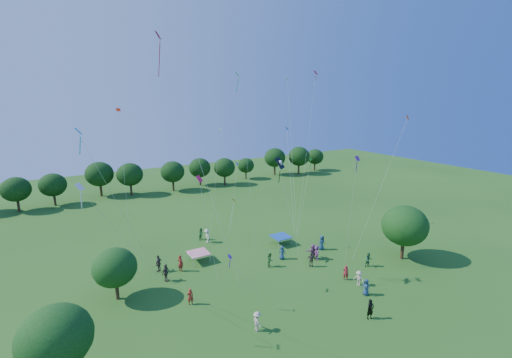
% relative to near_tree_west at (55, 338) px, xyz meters
% --- Properties ---
extents(near_tree_west, '(4.37, 4.37, 5.95)m').
position_rel_near_tree_west_xyz_m(near_tree_west, '(0.00, 0.00, 0.00)').
color(near_tree_west, '#422B19').
rests_on(near_tree_west, ground).
extents(near_tree_north, '(3.94, 3.94, 4.96)m').
position_rel_near_tree_west_xyz_m(near_tree_north, '(4.74, 9.31, -0.79)').
color(near_tree_north, '#422B19').
rests_on(near_tree_north, ground).
extents(near_tree_east, '(5.10, 5.10, 6.38)m').
position_rel_near_tree_west_xyz_m(near_tree_east, '(34.62, 1.23, 0.10)').
color(near_tree_east, '#422B19').
rests_on(near_tree_east, ground).
extents(treeline, '(88.01, 8.77, 6.77)m').
position_rel_near_tree_west_xyz_m(treeline, '(15.07, 45.86, 0.12)').
color(treeline, '#422B19').
rests_on(treeline, ground).
extents(tent_red_stripe, '(2.20, 2.20, 1.10)m').
position_rel_near_tree_west_xyz_m(tent_red_stripe, '(14.00, 12.60, -2.93)').
color(tent_red_stripe, red).
rests_on(tent_red_stripe, ground).
extents(tent_blue, '(2.20, 2.20, 1.10)m').
position_rel_near_tree_west_xyz_m(tent_blue, '(24.81, 11.76, -2.93)').
color(tent_blue, '#1846A1').
rests_on(tent_blue, ground).
extents(man_in_black, '(0.73, 0.53, 1.78)m').
position_rel_near_tree_west_xyz_m(man_in_black, '(22.58, -4.69, -3.08)').
color(man_in_black, black).
rests_on(man_in_black, ground).
extents(crowd_person_0, '(0.84, 0.91, 1.64)m').
position_rel_near_tree_west_xyz_m(crowd_person_0, '(22.54, 8.22, -3.15)').
color(crowd_person_0, navy).
rests_on(crowd_person_0, ground).
extents(crowd_person_1, '(0.70, 0.70, 1.61)m').
position_rel_near_tree_west_xyz_m(crowd_person_1, '(25.49, 1.06, -3.17)').
color(crowd_person_1, maroon).
rests_on(crowd_person_1, ground).
extents(crowd_person_2, '(0.89, 0.64, 1.63)m').
position_rel_near_tree_west_xyz_m(crowd_person_2, '(29.72, 1.82, -3.15)').
color(crowd_person_2, '#255633').
rests_on(crowd_person_2, ground).
extents(crowd_person_3, '(0.56, 1.21, 1.83)m').
position_rel_near_tree_west_xyz_m(crowd_person_3, '(16.88, 17.04, -3.06)').
color(crowd_person_3, beige).
rests_on(crowd_person_3, ground).
extents(crowd_person_4, '(1.04, 1.01, 1.70)m').
position_rel_near_tree_west_xyz_m(crowd_person_4, '(24.26, 5.05, -3.12)').
color(crowd_person_4, '#413A34').
rests_on(crowd_person_4, ground).
extents(crowd_person_5, '(1.16, 1.77, 1.79)m').
position_rel_near_tree_west_xyz_m(crowd_person_5, '(25.89, 6.10, -3.08)').
color(crowd_person_5, '#A35F9D').
rests_on(crowd_person_5, ground).
extents(crowd_person_6, '(0.94, 0.57, 1.83)m').
position_rel_near_tree_west_xyz_m(crowd_person_6, '(28.22, 7.87, -3.06)').
color(crowd_person_6, navy).
rests_on(crowd_person_6, ground).
extents(crowd_person_7, '(0.64, 0.47, 1.57)m').
position_rel_near_tree_west_xyz_m(crowd_person_7, '(10.25, 5.02, -3.18)').
color(crowd_person_7, maroon).
rests_on(crowd_person_7, ground).
extents(crowd_person_8, '(0.86, 0.90, 1.64)m').
position_rel_near_tree_west_xyz_m(crowd_person_8, '(20.36, 7.39, -3.15)').
color(crowd_person_8, '#2B5F28').
rests_on(crowd_person_8, ground).
extents(crowd_person_9, '(0.79, 1.11, 1.55)m').
position_rel_near_tree_west_xyz_m(crowd_person_9, '(25.79, -0.41, -3.20)').
color(crowd_person_9, '#C6B19E').
rests_on(crowd_person_9, ground).
extents(crowd_person_10, '(1.17, 1.06, 1.87)m').
position_rel_near_tree_west_xyz_m(crowd_person_10, '(9.54, 10.19, -3.04)').
color(crowd_person_10, '#433D36').
rests_on(crowd_person_10, ground).
extents(crowd_person_11, '(1.74, 0.97, 1.77)m').
position_rel_near_tree_west_xyz_m(crowd_person_11, '(25.70, 6.53, -3.09)').
color(crowd_person_11, '#8A5080').
rests_on(crowd_person_11, ground).
extents(crowd_person_12, '(0.63, 0.88, 1.61)m').
position_rel_near_tree_west_xyz_m(crowd_person_12, '(25.08, -1.97, -3.17)').
color(crowd_person_12, navy).
rests_on(crowd_person_12, ground).
extents(crowd_person_13, '(0.74, 0.82, 1.85)m').
position_rel_near_tree_west_xyz_m(crowd_person_13, '(11.49, 11.43, -3.05)').
color(crowd_person_13, maroon).
rests_on(crowd_person_13, ground).
extents(crowd_person_14, '(0.90, 0.79, 1.62)m').
position_rel_near_tree_west_xyz_m(crowd_person_14, '(16.62, 18.30, -3.16)').
color(crowd_person_14, '#29602E').
rests_on(crowd_person_14, ground).
extents(crowd_person_15, '(0.49, 1.09, 1.66)m').
position_rel_near_tree_west_xyz_m(crowd_person_15, '(13.59, -1.15, -3.14)').
color(crowd_person_15, '#B4A890').
rests_on(crowd_person_15, ground).
extents(crowd_person_16, '(1.13, 1.11, 1.86)m').
position_rel_near_tree_west_xyz_m(crowd_person_16, '(9.46, 12.58, -3.04)').
color(crowd_person_16, '#49443A').
rests_on(crowd_person_16, ground).
extents(pirate_kite, '(2.69, 1.94, 11.46)m').
position_rel_near_tree_west_xyz_m(pirate_kite, '(19.33, 4.19, 8.12)').
color(pirate_kite, black).
extents(red_high_kite, '(4.68, 7.29, 22.54)m').
position_rel_near_tree_west_xyz_m(red_high_kite, '(10.85, 8.70, 15.46)').
color(red_high_kite, red).
extents(small_kite_0, '(1.49, 1.33, 10.15)m').
position_rel_near_tree_west_xyz_m(small_kite_0, '(12.25, 6.34, 5.88)').
color(small_kite_0, '#F20E40').
extents(small_kite_1, '(1.00, 4.93, 15.87)m').
position_rel_near_tree_west_xyz_m(small_kite_1, '(7.50, 17.12, 8.50)').
color(small_kite_1, red).
extents(small_kite_2, '(3.12, 4.35, 3.02)m').
position_rel_near_tree_west_xyz_m(small_kite_2, '(21.92, 19.46, -0.29)').
color(small_kite_2, gold).
extents(small_kite_3, '(2.97, 1.27, 19.36)m').
position_rel_near_tree_west_xyz_m(small_kite_3, '(17.85, 8.95, 12.11)').
color(small_kite_3, green).
extents(small_kite_4, '(4.54, 8.40, 12.93)m').
position_rel_near_tree_west_xyz_m(small_kite_4, '(29.59, 17.10, 7.20)').
color(small_kite_4, blue).
extents(small_kite_5, '(1.21, 1.86, 11.76)m').
position_rel_near_tree_west_xyz_m(small_kite_5, '(25.12, 0.35, 6.60)').
color(small_kite_5, '#6B1893').
extents(small_kite_6, '(6.44, 6.07, 11.39)m').
position_rel_near_tree_west_xyz_m(small_kite_6, '(3.53, 4.16, 6.32)').
color(small_kite_6, white).
extents(small_kite_7, '(6.10, 7.91, 15.16)m').
position_rel_near_tree_west_xyz_m(small_kite_7, '(4.01, 2.91, 8.61)').
color(small_kite_7, '#0EABD4').
extents(small_kite_8, '(3.63, 1.75, 20.19)m').
position_rel_near_tree_west_xyz_m(small_kite_8, '(28.84, 11.51, 12.70)').
color(small_kite_8, red).
extents(small_kite_9, '(5.13, 1.71, 15.24)m').
position_rel_near_tree_west_xyz_m(small_kite_9, '(31.12, 1.03, 8.44)').
color(small_kite_9, '#E4520C').
extents(small_kite_10, '(3.05, 6.85, 19.62)m').
position_rel_near_tree_west_xyz_m(small_kite_10, '(28.51, 15.28, 10.36)').
color(small_kite_10, orange).
extents(small_kite_11, '(2.63, 1.09, 9.61)m').
position_rel_near_tree_west_xyz_m(small_kite_11, '(28.51, 11.33, 4.60)').
color(small_kite_11, '#1B8117').
extents(small_kite_12, '(1.65, 1.01, 8.93)m').
position_rel_near_tree_west_xyz_m(small_kite_12, '(20.94, 16.58, 4.27)').
color(small_kite_12, '#161FE2').
extents(small_kite_13, '(2.65, 1.19, 4.04)m').
position_rel_near_tree_west_xyz_m(small_kite_13, '(13.23, 2.17, 0.58)').
color(small_kite_13, '#6C1BA7').
extents(small_kite_14, '(1.47, 1.55, 13.56)m').
position_rel_near_tree_west_xyz_m(small_kite_14, '(17.72, 14.85, 7.17)').
color(small_kite_14, silver).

